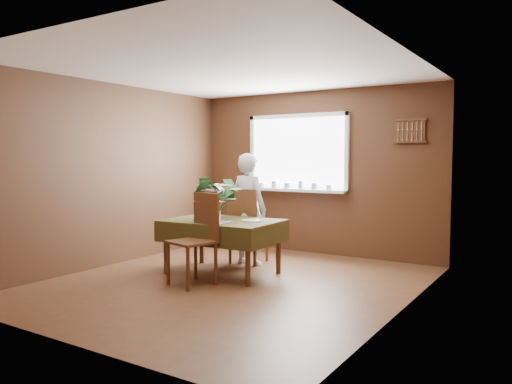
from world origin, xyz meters
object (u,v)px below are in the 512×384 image
Objects in this scene: chair_far at (246,223)px; flower_bouquet at (216,197)px; dining_table at (222,226)px; seated_woman at (249,209)px; chair_near at (198,235)px.

flower_bouquet is (0.12, -0.83, 0.43)m from chair_far.
seated_woman is at bearing 90.00° from dining_table.
chair_near reaches higher than dining_table.
chair_far is 1.91× the size of flower_bouquet.
chair_far is 0.95m from flower_bouquet.
dining_table is 2.66× the size of flower_bouquet.
dining_table is 1.37× the size of chair_near.
dining_table is 0.43m from flower_bouquet.
seated_woman is at bearing 174.00° from chair_far.
seated_woman is at bearing 94.68° from flower_bouquet.
chair_near is (0.14, -1.21, 0.01)m from chair_far.
chair_near is (0.06, -0.56, -0.04)m from dining_table.
chair_far is 0.99× the size of chair_near.
chair_near is at bearing 99.78° from seated_woman.
chair_near is at bearing -87.06° from flower_bouquet.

